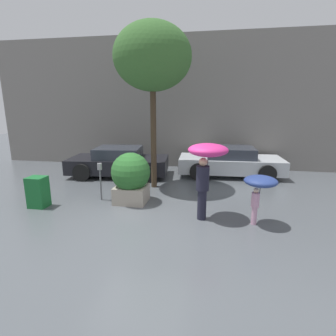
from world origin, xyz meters
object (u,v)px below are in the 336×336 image
Objects in this scene: planter_box at (131,177)px; person_adult at (207,160)px; parked_car_far at (230,162)px; street_tree at (153,58)px; parked_car_near at (119,162)px; parking_meter at (100,174)px; newspaper_box at (38,192)px; person_child at (260,184)px.

person_adult is at bearing -19.92° from planter_box.
person_adult reaches higher than planter_box.
street_tree is (-2.81, -2.14, 3.83)m from parked_car_far.
parking_meter is (0.48, -2.93, 0.28)m from parked_car_near.
street_tree reaches higher than newspaper_box.
person_adult is at bearing -174.50° from person_child.
parking_meter is at bearing 179.72° from planter_box.
parked_car_far reaches higher than newspaper_box.
parked_car_near is at bearing 99.23° from parking_meter.
person_adult is at bearing -14.23° from parking_meter.
parked_car_far is at bearing 36.42° from person_adult.
planter_box reaches higher than parked_car_far.
person_child is 6.12m from newspaper_box.
newspaper_box is at bearing 158.26° from parked_car_near.
planter_box is at bearing 177.88° from person_child.
parking_meter is at bearing -129.08° from street_tree.
parked_car_near is 4.67× the size of newspaper_box.
newspaper_box is at bearing -139.39° from street_tree.
planter_box is 0.99m from parking_meter.
street_tree is at bearing 78.28° from planter_box.
street_tree is (-3.21, 2.64, 3.36)m from person_child.
person_adult is at bearing -141.05° from parked_car_near.
parked_car_near is 4.68m from parked_car_far.
parking_meter is (-0.99, 0.00, 0.05)m from planter_box.
street_tree is 4.13m from parking_meter.
street_tree is at bearing -131.65° from parked_car_near.
parked_car_near is 3.57× the size of parking_meter.
planter_box is at bearing 137.83° from parked_car_far.
person_child reaches higher than parking_meter.
street_tree reaches higher than person_adult.
person_child is 6.39m from parked_car_near.
planter_box reaches higher than parking_meter.
parked_car_near is (-1.46, 2.94, -0.23)m from planter_box.
parked_car_near is at bearing 116.44° from planter_box.
person_child reaches higher than parked_car_far.
planter_box is 2.70m from newspaper_box.
parking_meter is (-1.32, -1.63, -3.56)m from street_tree.
parked_car_far is 5.60m from parking_meter.
parked_car_near reaches higher than parking_meter.
parking_meter is at bearing 130.02° from parked_car_far.
street_tree reaches higher than parked_car_far.
street_tree is (-1.92, 2.45, 2.85)m from person_adult.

